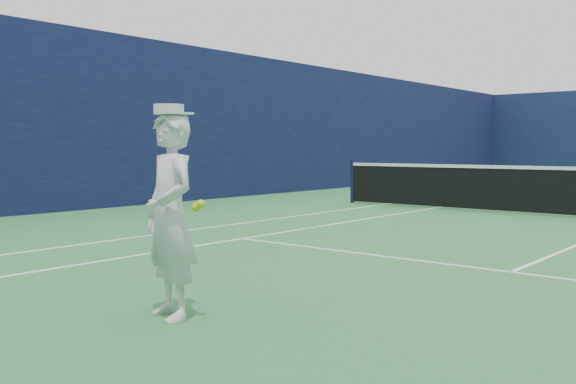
% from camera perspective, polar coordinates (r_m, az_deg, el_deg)
% --- Properties ---
extents(tennis_player, '(0.73, 0.63, 1.73)m').
position_cam_1_polar(tennis_player, '(5.27, -10.43, -2.02)').
color(tennis_player, white).
rests_on(tennis_player, ground).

